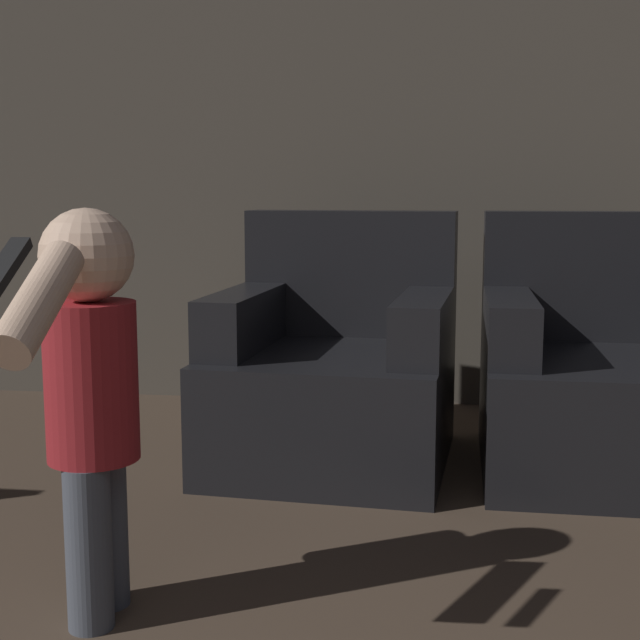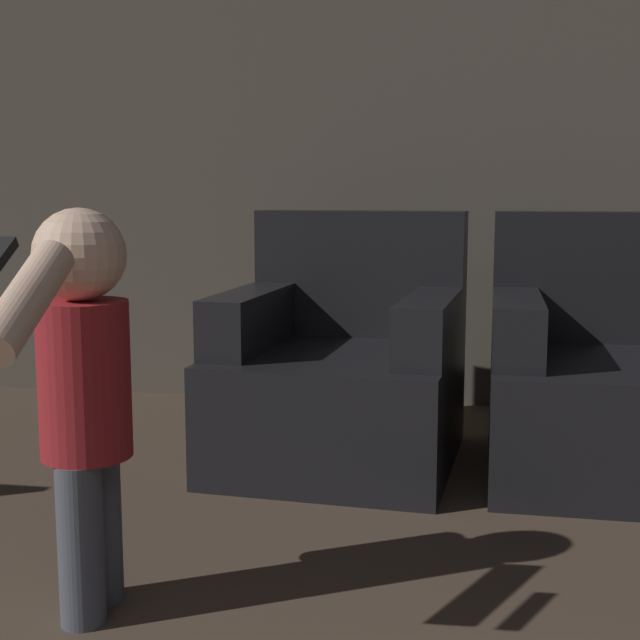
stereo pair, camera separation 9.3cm
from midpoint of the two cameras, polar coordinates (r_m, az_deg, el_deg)
The scene contains 4 objects.
wall_back at distance 4.00m, azimuth 3.39°, elevation 13.31°, with size 8.40×0.05×2.60m.
armchair_left at distance 3.16m, azimuth 2.30°, elevation -3.48°, with size 0.86×0.92×0.87m.
armchair_right at distance 3.18m, azimuth 18.87°, elevation -3.85°, with size 0.81×0.88×0.87m.
person_toddler at distance 2.01m, azimuth -13.67°, elevation -3.78°, with size 0.20×0.63×0.92m.
Camera 2 is at (0.47, 0.54, 0.96)m, focal length 50.00 mm.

